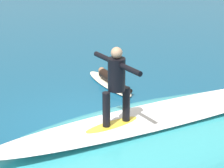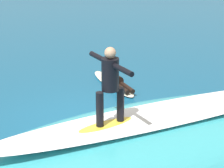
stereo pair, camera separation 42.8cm
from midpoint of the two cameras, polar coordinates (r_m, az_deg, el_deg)
ground_plane at (r=10.77m, az=-2.83°, el=-5.16°), size 120.00×120.00×0.00m
wave_crest at (r=8.76m, az=7.33°, el=-7.68°), size 8.44×3.30×1.12m
wave_foam_lip at (r=8.49m, az=7.51°, el=-4.12°), size 7.15×1.21×0.08m
surfboard_riding at (r=8.02m, az=1.31°, el=-5.49°), size 2.23×0.73×0.08m
surfer_riding at (r=7.67m, az=1.36°, el=0.50°), size 0.58×1.39×1.46m
surfboard_paddling at (r=13.18m, az=1.07°, el=0.10°), size 0.57×2.50×0.10m
surfer_paddling at (r=13.00m, az=1.34°, el=0.67°), size 0.32×1.75×0.31m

